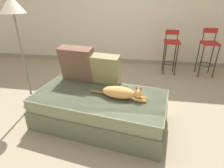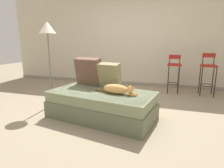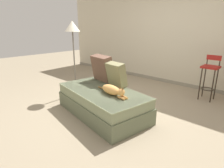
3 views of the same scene
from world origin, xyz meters
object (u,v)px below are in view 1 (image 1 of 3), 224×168
floor_lamp (14,16)px  bar_stool_by_doorway (208,50)px  bar_stool_near_window (171,48)px  cat (121,93)px  couch (100,109)px  throw_pillow_middle (105,69)px  throw_pillow_corner (77,64)px

floor_lamp → bar_stool_by_doorway: bearing=29.1°
bar_stool_near_window → floor_lamp: 3.00m
cat → bar_stool_by_doorway: (1.62, 2.06, 0.05)m
couch → throw_pillow_middle: 0.56m
floor_lamp → throw_pillow_corner: bearing=8.6°
cat → bar_stool_near_window: bar_stool_near_window is taller
throw_pillow_corner → throw_pillow_middle: bearing=-9.6°
cat → throw_pillow_middle: bearing=125.5°
couch → bar_stool_near_window: size_ratio=1.98×
couch → bar_stool_by_doorway: (1.90, 2.02, 0.35)m
throw_pillow_corner → floor_lamp: size_ratio=0.33×
throw_pillow_middle → floor_lamp: size_ratio=0.28×
cat → bar_stool_near_window: 2.23m
bar_stool_by_doorway → floor_lamp: floor_lamp is taller
cat → throw_pillow_corner: bearing=147.1°
couch → bar_stool_near_window: bearing=60.5°
cat → floor_lamp: size_ratio=0.46×
throw_pillow_middle → throw_pillow_corner: bearing=170.4°
throw_pillow_middle → floor_lamp: bearing=-177.9°
throw_pillow_corner → cat: size_ratio=0.72×
throw_pillow_corner → throw_pillow_middle: (0.43, -0.07, -0.04)m
couch → throw_pillow_corner: (-0.41, 0.42, 0.48)m
throw_pillow_corner → bar_stool_near_window: (1.56, 1.60, -0.12)m
throw_pillow_middle → bar_stool_near_window: 2.02m
bar_stool_near_window → couch: bearing=-119.5°
couch → cat: bearing=-6.7°
couch → bar_stool_near_window: bar_stool_near_window is taller
throw_pillow_middle → bar_stool_by_doorway: size_ratio=0.46×
throw_pillow_corner → couch: bearing=-45.4°
throw_pillow_corner → bar_stool_near_window: throw_pillow_corner is taller
throw_pillow_middle → cat: 0.49m
cat → floor_lamp: 1.72m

